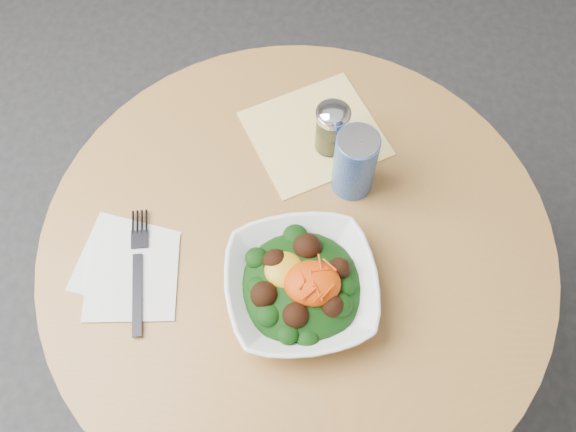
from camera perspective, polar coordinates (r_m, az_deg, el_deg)
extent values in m
plane|color=#2A2A2C|center=(1.82, 0.51, -12.33)|extent=(6.00, 6.00, 0.00)
cylinder|color=black|center=(1.81, 0.51, -12.21)|extent=(0.52, 0.52, 0.03)
cylinder|color=black|center=(1.48, 0.62, -8.87)|extent=(0.10, 0.10, 0.71)
cylinder|color=gold|center=(1.13, 0.80, -2.97)|extent=(0.90, 0.90, 0.04)
cube|color=yellow|center=(1.23, 2.40, 7.34)|extent=(0.30, 0.30, 0.00)
cube|color=white|center=(1.14, -14.31, -3.87)|extent=(0.18, 0.18, 0.00)
cube|color=white|center=(1.12, -13.70, -5.39)|extent=(0.16, 0.16, 0.00)
imported|color=white|center=(1.05, 1.18, -6.33)|extent=(0.29, 0.29, 0.06)
ellipsoid|color=black|center=(1.05, 1.17, -6.36)|extent=(0.20, 0.20, 0.07)
ellipsoid|color=gold|center=(1.03, -0.35, -4.78)|extent=(0.06, 0.06, 0.02)
ellipsoid|color=#E25105|center=(1.02, 2.17, -5.98)|extent=(0.09, 0.08, 0.04)
cube|color=black|center=(1.10, -13.25, -6.80)|extent=(0.04, 0.15, 0.00)
cube|color=black|center=(1.15, -13.05, -1.28)|extent=(0.04, 0.08, 0.00)
cylinder|color=silver|center=(1.18, 3.90, 7.57)|extent=(0.06, 0.06, 0.09)
cylinder|color=olive|center=(1.19, 3.84, 7.04)|extent=(0.05, 0.05, 0.05)
cylinder|color=silver|center=(1.14, 4.05, 8.98)|extent=(0.06, 0.06, 0.01)
ellipsoid|color=silver|center=(1.13, 4.07, 9.14)|extent=(0.06, 0.06, 0.03)
cylinder|color=#0D3596|center=(1.12, 5.95, 4.69)|extent=(0.08, 0.08, 0.14)
cylinder|color=silver|center=(1.06, 6.31, 6.71)|extent=(0.07, 0.07, 0.00)
cube|color=silver|center=(1.06, 6.37, 7.20)|extent=(0.02, 0.02, 0.00)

